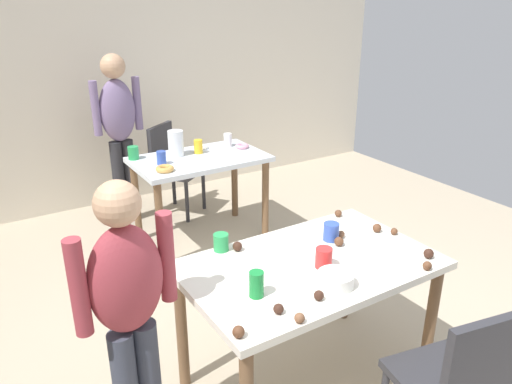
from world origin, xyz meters
TOP-DOWN VIEW (x-y plane):
  - ground_plane at (0.00, 0.00)m, footprint 6.40×6.40m
  - wall_back at (0.00, 3.20)m, footprint 6.40×0.10m
  - dining_table_near at (-0.04, 0.02)m, footprint 1.27×0.79m
  - dining_table_far at (0.26, 1.89)m, footprint 1.09×0.66m
  - chair_near_table at (0.16, -0.75)m, footprint 0.47×0.47m
  - chair_far_table at (0.28, 2.57)m, footprint 0.56×0.56m
  - person_girl_near at (-0.95, 0.07)m, footprint 0.46×0.24m
  - person_adult_far at (-0.18, 2.61)m, footprint 0.45×0.22m
  - mixing_bowl at (-0.07, -0.21)m, footprint 0.17×0.17m
  - soda_can at (-0.42, -0.09)m, footprint 0.07×0.07m
  - fork_near at (0.19, -0.11)m, footprint 0.17×0.02m
  - cup_near_0 at (-0.01, -0.05)m, footprint 0.08×0.08m
  - cup_near_1 at (-0.35, 0.37)m, footprint 0.08×0.08m
  - cup_near_2 at (0.21, 0.16)m, footprint 0.09×0.09m
  - cake_ball_0 at (-0.64, -0.29)m, footprint 0.05×0.05m
  - cake_ball_1 at (-0.21, -0.26)m, footprint 0.05×0.05m
  - cake_ball_2 at (0.50, 0.09)m, footprint 0.05×0.05m
  - cake_ball_3 at (-0.38, -0.34)m, footprint 0.04×0.04m
  - cake_ball_4 at (0.20, 0.08)m, footprint 0.05×0.05m
  - cake_ball_5 at (0.50, -0.26)m, footprint 0.05×0.05m
  - cake_ball_6 at (0.40, -0.34)m, footprint 0.04×0.04m
  - cake_ball_7 at (-0.29, 0.32)m, footprint 0.05×0.05m
  - cake_ball_8 at (-0.42, -0.25)m, footprint 0.05×0.05m
  - cake_ball_9 at (0.45, 0.37)m, footprint 0.04×0.04m
  - cake_ball_10 at (0.55, 0.02)m, footprint 0.04×0.04m
  - cake_ball_11 at (-0.36, 0.04)m, footprint 0.04×0.04m
  - cake_ball_12 at (0.28, 0.15)m, footprint 0.04×0.04m
  - pitcher_far at (0.11, 2.03)m, footprint 0.13×0.13m
  - cup_far_0 at (0.30, 2.00)m, footprint 0.07×0.07m
  - cup_far_1 at (-0.22, 2.13)m, footprint 0.09×0.09m
  - cup_far_2 at (0.61, 2.04)m, footprint 0.07×0.07m
  - cup_far_3 at (-0.08, 1.88)m, footprint 0.07×0.07m
  - donut_far_0 at (-0.12, 1.71)m, footprint 0.14×0.14m
  - donut_far_1 at (0.69, 1.93)m, footprint 0.12×0.12m
  - donut_far_2 at (0.39, 2.10)m, footprint 0.11×0.11m

SIDE VIEW (x-z plane):
  - ground_plane at x=0.00m, z-range 0.00..0.00m
  - chair_near_table at x=0.16m, z-range 0.06..0.93m
  - chair_far_table at x=0.28m, z-range 0.06..0.93m
  - dining_table_far at x=0.26m, z-range 0.26..1.01m
  - dining_table_near at x=-0.04m, z-range 0.28..1.03m
  - fork_near at x=0.19m, z-range 0.75..0.76m
  - donut_far_2 at x=0.39m, z-range 0.75..0.78m
  - donut_far_1 at x=0.69m, z-range 0.75..0.79m
  - cake_ball_12 at x=0.28m, z-range 0.75..0.79m
  - cake_ball_10 at x=0.55m, z-range 0.75..0.79m
  - donut_far_0 at x=-0.12m, z-range 0.75..0.79m
  - cake_ball_9 at x=0.45m, z-range 0.75..0.79m
  - cake_ball_3 at x=-0.38m, z-range 0.75..0.79m
  - cake_ball_6 at x=0.40m, z-range 0.75..0.79m
  - cake_ball_11 at x=-0.36m, z-range 0.75..0.79m
  - cake_ball_8 at x=-0.42m, z-range 0.75..0.80m
  - cake_ball_1 at x=-0.21m, z-range 0.75..0.80m
  - cake_ball_2 at x=0.50m, z-range 0.75..0.80m
  - cake_ball_0 at x=-0.64m, z-range 0.75..0.80m
  - cake_ball_4 at x=0.20m, z-range 0.75..0.80m
  - cake_ball_5 at x=0.50m, z-range 0.75..0.80m
  - cake_ball_7 at x=-0.29m, z-range 0.75..0.80m
  - mixing_bowl at x=-0.07m, z-range 0.75..0.82m
  - cup_near_1 at x=-0.35m, z-range 0.75..0.84m
  - cup_near_2 at x=0.21m, z-range 0.75..0.85m
  - person_girl_near at x=-0.95m, z-range 0.12..1.48m
  - cup_near_0 at x=-0.01m, z-range 0.75..0.85m
  - cup_far_1 at x=-0.22m, z-range 0.75..0.86m
  - cup_far_3 at x=-0.08m, z-range 0.75..0.86m
  - cup_far_2 at x=0.61m, z-range 0.75..0.87m
  - cup_far_0 at x=0.30m, z-range 0.75..0.87m
  - soda_can at x=-0.42m, z-range 0.75..0.87m
  - pitcher_far at x=0.11m, z-range 0.75..0.96m
  - person_adult_far at x=-0.18m, z-range 0.16..1.71m
  - wall_back at x=0.00m, z-range 0.00..2.60m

